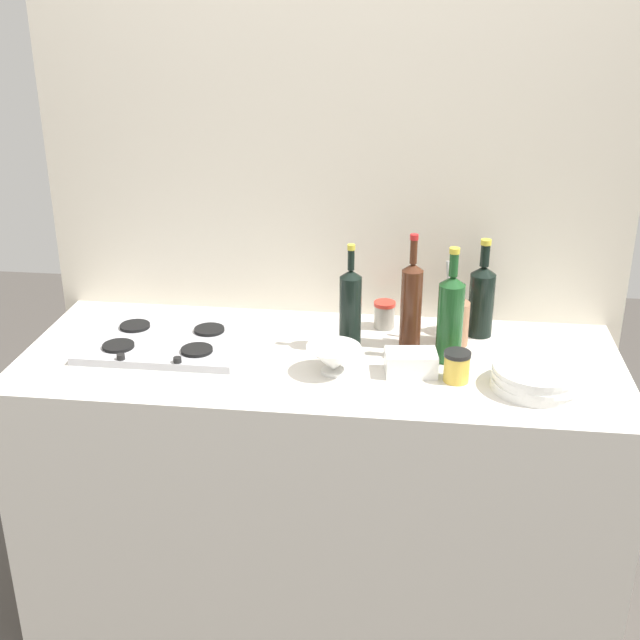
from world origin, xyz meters
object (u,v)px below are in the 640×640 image
wine_bottle_leftmost (482,299)px  mixing_bowl (334,359)px  utensil_crock (454,322)px  plate_stack (537,377)px  wine_bottle_mid_right (450,317)px  butter_dish (411,363)px  wine_bottle_mid_left (350,309)px  stovetop_hob (165,342)px  condiment_jar_rear (384,315)px  wine_bottle_rightmost (411,304)px  condiment_jar_front (457,366)px

wine_bottle_leftmost → mixing_bowl: (-0.43, -0.33, -0.08)m
utensil_crock → plate_stack: bearing=-50.4°
plate_stack → mixing_bowl: size_ratio=1.62×
wine_bottle_leftmost → wine_bottle_mid_right: 0.23m
butter_dish → wine_bottle_mid_left: bearing=143.0°
stovetop_hob → wine_bottle_leftmost: size_ratio=1.53×
wine_bottle_mid_left → mixing_bowl: bearing=-100.9°
butter_dish → utensil_crock: size_ratio=0.49×
wine_bottle_mid_right → condiment_jar_rear: bearing=132.1°
butter_dish → plate_stack: bearing=-8.0°
plate_stack → wine_bottle_mid_right: size_ratio=0.73×
stovetop_hob → butter_dish: (0.76, -0.09, 0.02)m
stovetop_hob → wine_bottle_rightmost: bearing=7.1°
stovetop_hob → plate_stack: bearing=-7.4°
wine_bottle_rightmost → condiment_jar_front: (0.14, -0.22, -0.10)m
stovetop_hob → condiment_jar_front: size_ratio=5.41×
wine_bottle_mid_left → utensil_crock: size_ratio=1.13×
plate_stack → condiment_jar_rear: bearing=139.8°
wine_bottle_rightmost → condiment_jar_front: bearing=-58.2°
butter_dish → condiment_jar_rear: bearing=106.0°
stovetop_hob → condiment_jar_rear: 0.70m
stovetop_hob → mixing_bowl: 0.55m
wine_bottle_mid_left → condiment_jar_front: 0.37m
utensil_crock → wine_bottle_rightmost: bearing=-165.4°
condiment_jar_front → plate_stack: bearing=-4.4°
stovetop_hob → mixing_bowl: size_ratio=3.07×
stovetop_hob → wine_bottle_leftmost: bearing=12.2°
mixing_bowl → condiment_jar_rear: (0.13, 0.35, -0.00)m
utensil_crock → condiment_jar_rear: utensil_crock is taller
butter_dish → wine_bottle_mid_right: bearing=43.4°
mixing_bowl → condiment_jar_front: size_ratio=1.76×
condiment_jar_front → stovetop_hob: bearing=171.9°
utensil_crock → mixing_bowl: bearing=-144.5°
wine_bottle_mid_left → butter_dish: bearing=-37.0°
stovetop_hob → condiment_jar_rear: condiment_jar_rear is taller
plate_stack → wine_bottle_mid_right: 0.30m
wine_bottle_mid_left → condiment_jar_rear: bearing=62.1°
plate_stack → stovetop_hob: bearing=172.6°
wine_bottle_leftmost → utensil_crock: (-0.09, -0.08, -0.05)m
mixing_bowl → plate_stack: bearing=-2.4°
wine_bottle_leftmost → wine_bottle_rightmost: (-0.22, -0.12, 0.02)m
plate_stack → mixing_bowl: mixing_bowl is taller
wine_bottle_mid_left → condiment_jar_front: size_ratio=3.75×
butter_dish → wine_bottle_rightmost: bearing=92.4°
condiment_jar_front → condiment_jar_rear: 0.42m
wine_bottle_mid_left → wine_bottle_mid_right: 0.30m
stovetop_hob → wine_bottle_mid_left: wine_bottle_mid_left is taller
wine_bottle_mid_left → wine_bottle_rightmost: 0.19m
wine_bottle_rightmost → condiment_jar_front: 0.28m
plate_stack → wine_bottle_rightmost: wine_bottle_rightmost is taller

